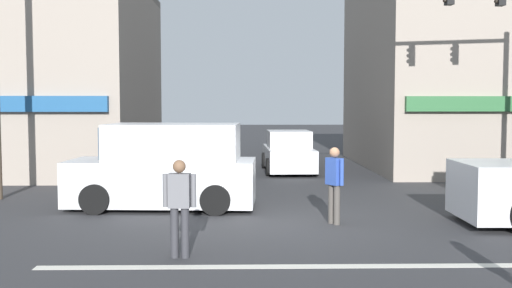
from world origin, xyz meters
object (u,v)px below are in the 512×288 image
Objects in this scene: van_crossing_center at (166,168)px; pedestrian_far_side at (334,181)px; sedan_crossing_leftbound at (289,153)px; pedestrian_mid_crossing at (180,202)px.

van_crossing_center reaches higher than pedestrian_far_side.
van_crossing_center is 4.40m from pedestrian_far_side.
pedestrian_mid_crossing is (-2.78, -12.70, 0.24)m from sedan_crossing_leftbound.
van_crossing_center is 1.13× the size of sedan_crossing_leftbound.
pedestrian_far_side reaches higher than sedan_crossing_leftbound.
pedestrian_far_side is at bearing -88.50° from sedan_crossing_leftbound.
van_crossing_center is 2.81× the size of pedestrian_far_side.
sedan_crossing_leftbound is at bearing 77.64° from pedestrian_mid_crossing.
sedan_crossing_leftbound is 13.00m from pedestrian_mid_crossing.
van_crossing_center is 8.67m from sedan_crossing_leftbound.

